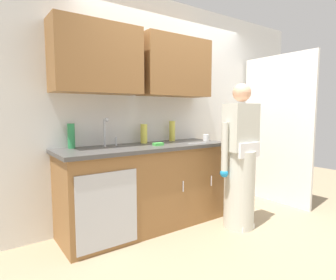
% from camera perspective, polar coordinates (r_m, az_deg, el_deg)
% --- Properties ---
extents(ground_plane, '(9.00, 9.00, 0.00)m').
position_cam_1_polar(ground_plane, '(3.20, 11.58, -18.55)').
color(ground_plane, '#998466').
extents(kitchen_wall_with_uppers, '(4.80, 0.44, 2.70)m').
position_cam_1_polar(kitchen_wall_with_uppers, '(3.59, -1.29, 8.39)').
color(kitchen_wall_with_uppers, silver).
rests_on(kitchen_wall_with_uppers, ground).
extents(closet_door_panel, '(0.04, 1.10, 2.10)m').
position_cam_1_polar(closet_door_panel, '(4.32, 21.15, 1.94)').
color(closet_door_panel, silver).
rests_on(closet_door_panel, ground).
extents(counter_cabinet, '(1.90, 0.62, 0.90)m').
position_cam_1_polar(counter_cabinet, '(3.23, -4.43, -9.74)').
color(counter_cabinet, brown).
rests_on(counter_cabinet, ground).
extents(countertop, '(1.96, 0.66, 0.04)m').
position_cam_1_polar(countertop, '(3.14, -4.47, -1.43)').
color(countertop, '#474442').
rests_on(countertop, counter_cabinet).
extents(sink, '(0.50, 0.36, 0.35)m').
position_cam_1_polar(sink, '(2.97, -10.92, -1.85)').
color(sink, '#B7BABF').
rests_on(sink, counter_cabinet).
extents(person_at_sink, '(0.55, 0.34, 1.62)m').
position_cam_1_polar(person_at_sink, '(3.27, 14.38, -5.37)').
color(person_at_sink, white).
rests_on(person_at_sink, ground).
extents(bottle_water_tall, '(0.07, 0.07, 0.25)m').
position_cam_1_polar(bottle_water_tall, '(3.02, -19.05, 0.78)').
color(bottle_water_tall, '#2D8C4C').
rests_on(bottle_water_tall, countertop).
extents(bottle_dish_liquid, '(0.07, 0.07, 0.25)m').
position_cam_1_polar(bottle_dish_liquid, '(3.57, 0.84, 1.84)').
color(bottle_dish_liquid, '#D8D14C').
rests_on(bottle_dish_liquid, countertop).
extents(bottle_water_short, '(0.08, 0.08, 0.23)m').
position_cam_1_polar(bottle_water_short, '(3.33, -4.92, 1.28)').
color(bottle_water_short, '#D8D14C').
rests_on(bottle_water_short, countertop).
extents(cup_by_sink, '(0.08, 0.08, 0.08)m').
position_cam_1_polar(cup_by_sink, '(3.60, 7.71, 0.46)').
color(cup_by_sink, white).
rests_on(cup_by_sink, countertop).
extents(knife_on_counter, '(0.24, 0.05, 0.01)m').
position_cam_1_polar(knife_on_counter, '(3.32, 5.92, -0.64)').
color(knife_on_counter, silver).
rests_on(knife_on_counter, countertop).
extents(sponge, '(0.11, 0.07, 0.03)m').
position_cam_1_polar(sponge, '(3.11, -2.01, -0.84)').
color(sponge, '#4CBF4C').
rests_on(sponge, countertop).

